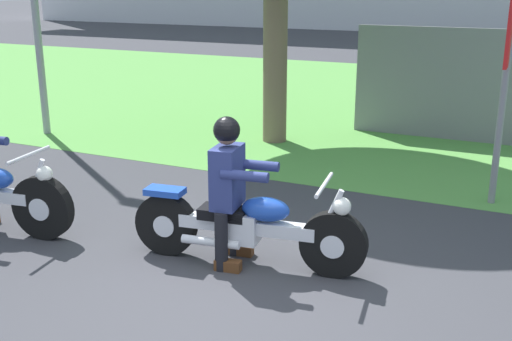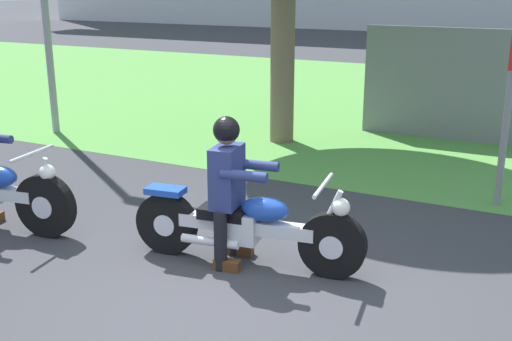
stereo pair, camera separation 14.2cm
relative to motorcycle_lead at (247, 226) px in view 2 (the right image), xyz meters
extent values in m
plane|color=#38383D|center=(0.12, -0.76, -0.38)|extent=(120.00, 120.00, 0.00)
cube|color=#549342|center=(0.12, 8.42, -0.37)|extent=(60.00, 12.00, 0.01)
cylinder|color=black|center=(0.79, 0.11, -0.08)|extent=(0.61, 0.20, 0.60)
cylinder|color=silver|center=(0.79, 0.11, -0.08)|extent=(0.23, 0.17, 0.21)
cylinder|color=black|center=(-0.80, -0.11, -0.08)|extent=(0.61, 0.20, 0.60)
cylinder|color=silver|center=(-0.80, -0.11, -0.08)|extent=(0.23, 0.17, 0.21)
cube|color=silver|center=(-0.01, 0.00, 0.00)|extent=(1.29, 0.32, 0.12)
cube|color=silver|center=(-0.06, -0.01, -0.02)|extent=(0.35, 0.28, 0.28)
ellipsoid|color=#1E47B2|center=(0.17, 0.03, 0.18)|extent=(0.47, 0.30, 0.22)
cube|color=black|center=(-0.23, -0.03, 0.10)|extent=(0.47, 0.30, 0.10)
cube|color=#1E47B2|center=(-0.80, -0.11, 0.25)|extent=(0.38, 0.25, 0.06)
cylinder|color=silver|center=(0.74, 0.11, 0.17)|extent=(0.26, 0.08, 0.53)
cylinder|color=silver|center=(0.69, 0.10, 0.46)|extent=(0.13, 0.66, 0.04)
sphere|color=white|center=(0.85, 0.12, 0.28)|extent=(0.16, 0.16, 0.16)
cylinder|color=silver|center=(-0.29, -0.18, -0.14)|extent=(0.56, 0.16, 0.08)
cylinder|color=black|center=(-0.21, 0.15, -0.10)|extent=(0.12, 0.12, 0.55)
cube|color=#593319|center=(-0.15, 0.16, -0.33)|extent=(0.25, 0.13, 0.10)
cylinder|color=black|center=(-0.16, -0.20, -0.10)|extent=(0.12, 0.12, 0.55)
cube|color=#593319|center=(-0.10, -0.19, -0.33)|extent=(0.25, 0.13, 0.10)
cube|color=navy|center=(-0.19, -0.02, 0.45)|extent=(0.27, 0.41, 0.56)
cylinder|color=navy|center=(0.01, 0.18, 0.53)|extent=(0.43, 0.15, 0.09)
cylinder|color=navy|center=(0.06, -0.16, 0.53)|extent=(0.43, 0.15, 0.09)
sphere|color=#996B4C|center=(-0.19, -0.02, 0.85)|extent=(0.20, 0.20, 0.20)
sphere|color=black|center=(-0.19, -0.02, 0.88)|extent=(0.24, 0.24, 0.24)
cylinder|color=black|center=(-2.13, -0.33, -0.05)|extent=(0.67, 0.21, 0.66)
cylinder|color=silver|center=(-2.13, -0.33, -0.05)|extent=(0.25, 0.17, 0.23)
cylinder|color=silver|center=(-2.18, -0.33, 0.20)|extent=(0.26, 0.08, 0.53)
cylinder|color=silver|center=(-2.23, -0.34, 0.49)|extent=(0.13, 0.66, 0.04)
sphere|color=white|center=(-2.07, -0.32, 0.31)|extent=(0.16, 0.16, 0.16)
cylinder|color=brown|center=(-1.64, 4.37, 0.99)|extent=(0.38, 0.38, 2.73)
cylinder|color=gray|center=(1.86, 2.73, 0.92)|extent=(0.08, 0.08, 2.60)
camera|label=1|loc=(2.35, -4.79, 2.15)|focal=44.30mm
camera|label=2|loc=(2.48, -4.73, 2.15)|focal=44.30mm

